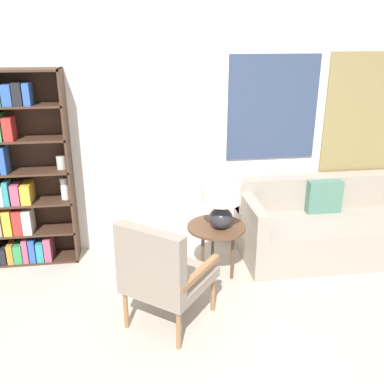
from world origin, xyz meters
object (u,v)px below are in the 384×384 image
object	(u,v)px
side_table	(216,231)
table_lamp	(221,200)
bookshelf	(21,178)
couch	(326,226)
armchair	(161,271)

from	to	relation	value
side_table	table_lamp	size ratio (longest dim) A/B	1.23
bookshelf	couch	world-z (taller)	bookshelf
bookshelf	table_lamp	xyz separation A→B (m)	(1.81, -0.61, -0.09)
couch	side_table	distance (m)	1.27
table_lamp	side_table	bearing A→B (deg)	121.29
bookshelf	side_table	xyz separation A→B (m)	(1.78, -0.56, -0.41)
armchair	table_lamp	xyz separation A→B (m)	(0.59, 0.64, 0.29)
armchair	side_table	bearing A→B (deg)	51.01
bookshelf	table_lamp	bearing A→B (deg)	-18.64
side_table	couch	bearing A→B (deg)	13.76
table_lamp	couch	bearing A→B (deg)	16.19
armchair	table_lamp	distance (m)	0.92
couch	bookshelf	bearing A→B (deg)	174.94
armchair	side_table	xyz separation A→B (m)	(0.56, 0.69, -0.03)
side_table	table_lamp	bearing A→B (deg)	-58.71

